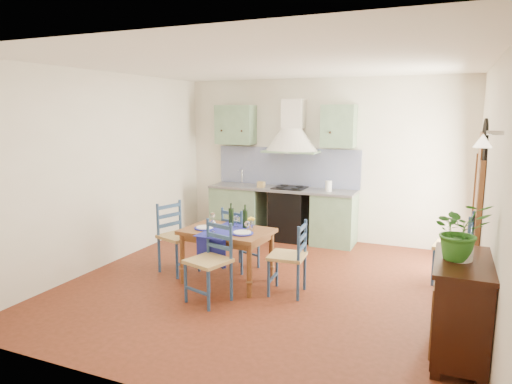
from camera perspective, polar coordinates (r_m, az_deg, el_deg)
floor at (r=6.07m, az=1.40°, el=-11.58°), size 5.00×5.00×0.00m
back_wall at (r=8.05m, az=4.36°, el=1.51°), size 5.00×0.96×2.80m
right_wall at (r=5.62m, az=27.00°, el=-0.27°), size 0.26×5.00×2.80m
left_wall at (r=7.02m, az=-17.90°, el=2.69°), size 0.04×5.00×2.80m
ceiling at (r=5.68m, az=1.53°, el=15.78°), size 5.00×5.00×0.01m
dining_table at (r=5.99m, az=-3.63°, el=-5.50°), size 1.18×0.90×1.03m
chair_near at (r=5.47m, az=-5.74°, el=-8.59°), size 0.55×0.55×0.95m
chair_far at (r=6.52m, az=-2.13°, el=-5.71°), size 0.53×0.53×0.90m
chair_left at (r=6.52m, az=-9.85°, el=-5.50°), size 0.58×0.58×0.98m
chair_right at (r=5.67m, az=4.24°, el=-8.10°), size 0.46×0.46×0.91m
chair_spare at (r=6.48m, az=23.71°, el=-6.38°), size 0.51×0.51×0.96m
sideboard at (r=4.63m, az=24.18°, el=-12.76°), size 0.50×1.05×0.94m
potted_plant at (r=4.41m, az=24.16°, el=-4.42°), size 0.60×0.56×0.53m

